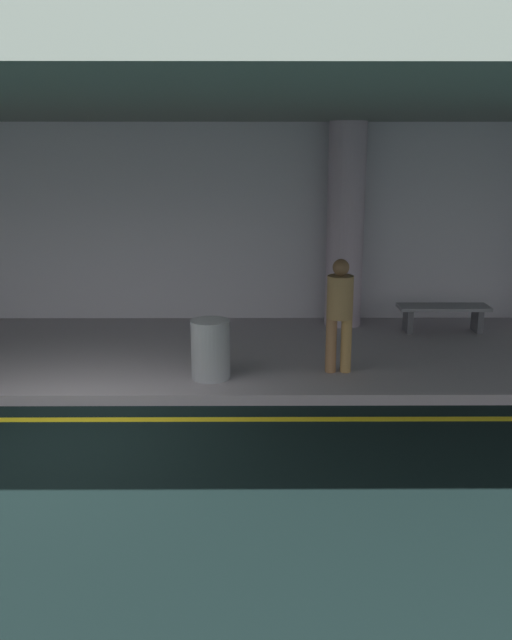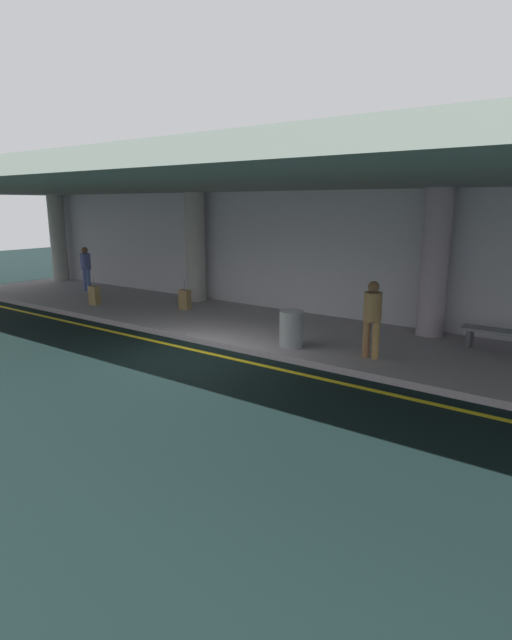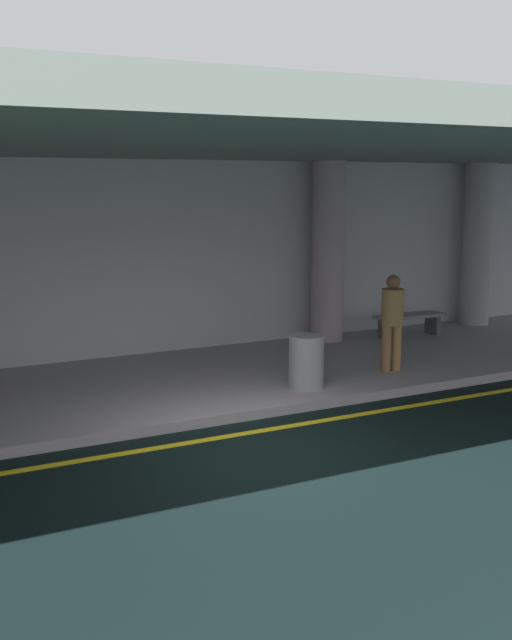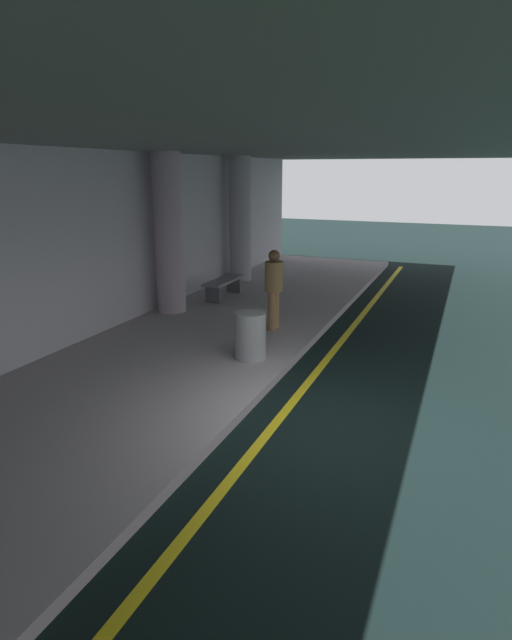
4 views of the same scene
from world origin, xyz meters
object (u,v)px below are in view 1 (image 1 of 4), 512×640
(support_column_center, at_px, (345,226))
(trash_bin_steel, at_px, (211,349))
(bench_metal, at_px, (443,313))
(traveler_with_luggage, at_px, (340,308))

(support_column_center, height_order, trash_bin_steel, support_column_center)
(support_column_center, relative_size, bench_metal, 2.28)
(traveler_with_luggage, bearing_deg, trash_bin_steel, 106.21)
(support_column_center, bearing_deg, bench_metal, -17.41)
(support_column_center, height_order, traveler_with_luggage, support_column_center)
(traveler_with_luggage, xyz_separation_m, bench_metal, (2.14, 2.21, -0.61))
(support_column_center, relative_size, trash_bin_steel, 4.29)
(traveler_with_luggage, bearing_deg, support_column_center, -0.27)
(trash_bin_steel, bearing_deg, traveler_with_luggage, 7.87)
(support_column_center, xyz_separation_m, trash_bin_steel, (-2.27, -3.01, -1.40))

